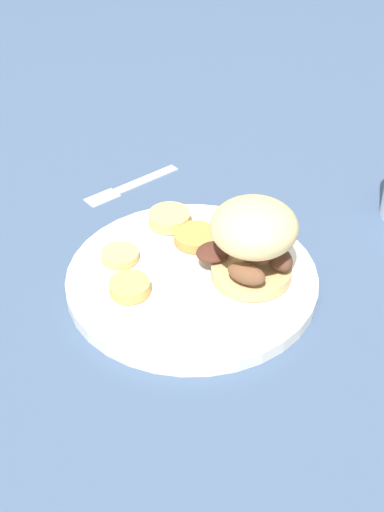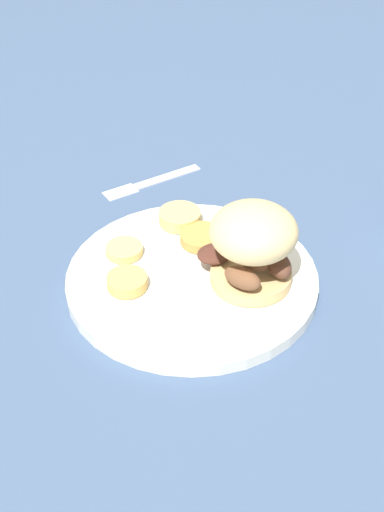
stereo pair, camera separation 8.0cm
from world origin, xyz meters
name	(u,v)px [view 2 (the right image)]	position (x,y,z in m)	size (l,w,h in m)	color
ground_plane	(192,284)	(0.00, 0.00, 0.00)	(4.00, 4.00, 0.00)	#3D5170
dinner_plate	(192,278)	(0.00, 0.00, 0.01)	(0.29, 0.29, 0.02)	white
sandwich	(252,244)	(0.00, -0.07, 0.07)	(0.10, 0.12, 0.10)	tan
potato_round_0	(201,237)	(0.06, 0.00, 0.02)	(0.05, 0.05, 0.01)	#BC8942
potato_round_1	(180,217)	(0.10, 0.04, 0.02)	(0.05, 0.05, 0.02)	#DBB766
potato_round_2	(127,282)	(-0.04, 0.07, 0.02)	(0.05, 0.05, 0.01)	tan
potato_round_3	(124,250)	(0.02, 0.09, 0.02)	(0.04, 0.04, 0.01)	#DBB766
fork	(151,182)	(0.21, 0.10, 0.00)	(0.12, 0.12, 0.00)	silver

